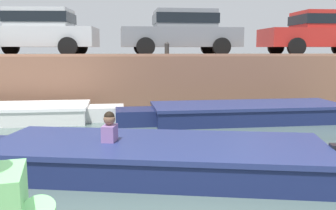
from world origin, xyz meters
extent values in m
plane|color=#4C605B|center=(0.00, 5.12, 0.00)|extent=(400.00, 400.00, 0.00)
cube|color=brown|center=(0.00, 13.24, 0.86)|extent=(60.00, 6.00, 1.73)
cube|color=#9F6C52|center=(0.00, 10.36, 1.77)|extent=(60.00, 0.24, 0.08)
cube|color=white|center=(-1.38, 8.95, 0.19)|extent=(1.04, 0.95, 0.38)
cube|color=navy|center=(2.49, 8.39, 0.20)|extent=(5.17, 1.98, 0.40)
cube|color=navy|center=(-0.56, 8.23, 0.20)|extent=(1.07, 0.99, 0.40)
cube|color=navy|center=(2.49, 8.39, 0.44)|extent=(5.23, 2.04, 0.08)
cube|color=brown|center=(2.87, 8.41, 0.34)|extent=(0.32, 1.55, 0.06)
cube|color=navy|center=(-0.19, 4.33, 0.20)|extent=(5.50, 2.89, 0.40)
cube|color=navy|center=(-0.19, 4.33, 0.44)|extent=(5.57, 2.97, 0.08)
cube|color=brown|center=(0.19, 4.26, 0.34)|extent=(0.57, 1.72, 0.06)
cube|color=black|center=(2.47, 3.80, 0.30)|extent=(0.20, 0.23, 0.45)
cube|color=#8C669E|center=(-0.96, 4.49, 0.52)|extent=(0.26, 0.35, 0.44)
sphere|color=brown|center=(-0.96, 4.49, 0.84)|extent=(0.19, 0.19, 0.19)
sphere|color=black|center=(-0.96, 4.49, 0.88)|extent=(0.17, 0.17, 0.17)
cube|color=#B7BABC|center=(-3.81, 11.58, 2.35)|extent=(4.01, 1.95, 0.64)
cube|color=#B7BABC|center=(-3.65, 11.57, 2.97)|extent=(2.03, 1.65, 0.60)
cube|color=black|center=(-3.65, 11.57, 2.97)|extent=(2.11, 1.69, 0.33)
cylinder|color=black|center=(-4.98, 12.54, 2.03)|extent=(0.61, 0.21, 0.60)
cylinder|color=black|center=(-2.63, 10.62, 2.03)|extent=(0.61, 0.21, 0.60)
cylinder|color=black|center=(-2.55, 12.43, 2.03)|extent=(0.61, 0.21, 0.60)
cube|color=slate|center=(1.01, 11.58, 2.35)|extent=(4.11, 1.87, 0.64)
cube|color=slate|center=(1.17, 11.59, 2.97)|extent=(2.08, 1.57, 0.60)
cube|color=black|center=(1.17, 11.59, 2.97)|extent=(2.17, 1.61, 0.33)
cylinder|color=black|center=(-0.20, 10.66, 2.03)|extent=(0.61, 0.21, 0.60)
cylinder|color=black|center=(-0.28, 12.38, 2.03)|extent=(0.61, 0.21, 0.60)
cylinder|color=black|center=(2.30, 10.78, 2.03)|extent=(0.61, 0.21, 0.60)
cylinder|color=black|center=(2.22, 12.50, 2.03)|extent=(0.61, 0.21, 0.60)
cube|color=#B2231E|center=(6.06, 11.58, 2.35)|extent=(4.10, 1.80, 0.64)
cube|color=#B2231E|center=(6.22, 11.58, 2.97)|extent=(2.05, 1.58, 0.60)
cube|color=black|center=(6.22, 11.58, 2.97)|extent=(2.14, 1.61, 0.33)
cylinder|color=black|center=(4.80, 10.66, 2.03)|extent=(0.60, 0.18, 0.60)
cylinder|color=black|center=(4.79, 12.48, 2.03)|extent=(0.60, 0.18, 0.60)
cylinder|color=#2D2B28|center=(0.47, 10.49, 1.90)|extent=(0.14, 0.14, 0.35)
sphere|color=#2D2B28|center=(0.47, 10.49, 2.10)|extent=(0.15, 0.15, 0.15)
camera|label=1|loc=(-0.54, -1.44, 1.95)|focal=40.00mm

